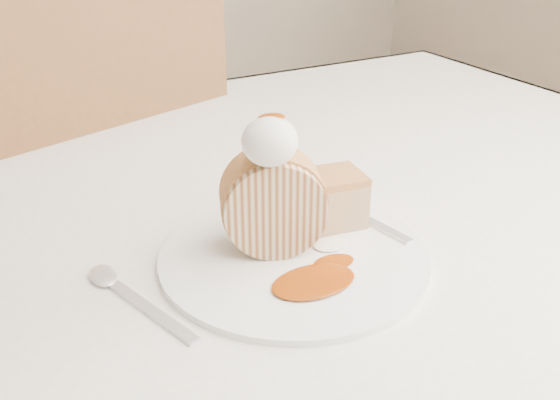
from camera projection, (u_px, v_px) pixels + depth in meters
table at (224, 254)px, 0.80m from camera, size 1.40×0.90×0.75m
chair_far at (80, 201)px, 1.12m from camera, size 0.60×0.60×1.01m
plate at (294, 256)px, 0.61m from camera, size 0.30×0.30×0.01m
roulade_slice at (273, 203)px, 0.60m from camera, size 0.11×0.09×0.10m
cake_chunk at (333, 202)px, 0.66m from camera, size 0.07×0.06×0.05m
whipped_cream at (270, 141)px, 0.55m from camera, size 0.05×0.05×0.04m
caramel_drizzle at (271, 111)px, 0.55m from camera, size 0.03×0.02×0.01m
caramel_pool at (314, 281)px, 0.57m from camera, size 0.09×0.07×0.00m
fork at (370, 221)px, 0.67m from camera, size 0.05×0.16×0.00m
spoon at (152, 312)px, 0.54m from camera, size 0.06×0.14×0.00m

